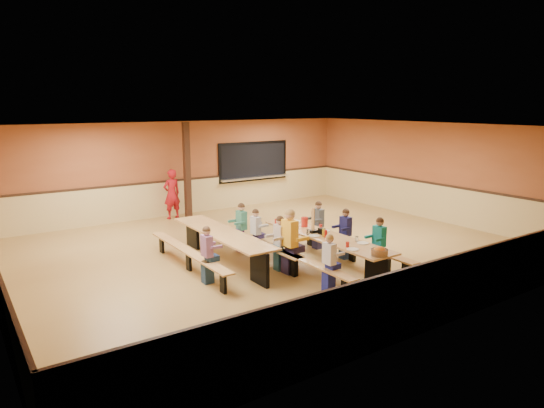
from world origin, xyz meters
TOP-DOWN VIEW (x-y plane):
  - ground at (0.00, 0.00)m, footprint 12.00×12.00m
  - room_envelope at (0.00, 0.00)m, footprint 12.04×10.04m
  - kitchen_pass_through at (2.60, 4.96)m, footprint 2.78×0.28m
  - structural_post at (-0.20, 4.40)m, footprint 0.18×0.18m
  - cafeteria_table_main at (0.23, -1.75)m, footprint 1.91×3.70m
  - cafeteria_table_second at (-1.49, -0.22)m, footprint 1.91×3.70m
  - seated_child_white_left at (-0.60, -2.84)m, footprint 0.33×0.27m
  - seated_adult_yellow at (-0.60, -1.57)m, footprint 0.45×0.37m
  - seated_child_grey_left at (-0.60, -0.22)m, footprint 0.33×0.27m
  - seated_child_teal_right at (1.05, -2.55)m, footprint 0.35×0.29m
  - seated_child_navy_right at (1.05, -1.50)m, footprint 0.35×0.29m
  - seated_child_char_right at (1.05, -0.51)m, footprint 0.35×0.29m
  - seated_child_purple_sec at (-2.31, -1.12)m, footprint 0.34×0.28m
  - seated_child_green_sec at (-0.66, 0.32)m, footprint 0.36×0.29m
  - seated_child_tan_sec at (-0.66, -1.30)m, footprint 0.36×0.29m
  - standing_woman at (-0.68, 4.55)m, footprint 0.61×0.44m
  - punch_pitcher at (0.33, -0.88)m, footprint 0.16×0.16m
  - chip_bowl at (0.16, -3.40)m, footprint 0.32×0.32m
  - napkin_dispenser at (0.24, -1.61)m, footprint 0.10×0.14m
  - condiment_mustard at (0.13, -1.81)m, footprint 0.06×0.06m
  - condiment_ketchup at (0.12, -1.90)m, footprint 0.06×0.06m
  - table_paddle at (0.15, -1.42)m, footprint 0.16×0.16m
  - place_settings at (0.23, -1.75)m, footprint 0.65×3.30m

SIDE VIEW (x-z plane):
  - ground at x=0.00m, z-range 0.00..0.00m
  - cafeteria_table_main at x=0.23m, z-range 0.16..0.90m
  - cafeteria_table_second at x=-1.49m, z-range 0.16..0.90m
  - seated_child_white_left at x=-0.60m, z-range 0.00..1.12m
  - seated_child_grey_left at x=-0.60m, z-range 0.00..1.13m
  - seated_child_purple_sec at x=-2.31m, z-range 0.00..1.16m
  - seated_child_navy_right at x=1.05m, z-range 0.00..1.17m
  - seated_child_teal_right at x=1.05m, z-range 0.00..1.17m
  - seated_child_char_right at x=1.05m, z-range 0.00..1.18m
  - seated_child_tan_sec at x=-0.66m, z-range 0.00..1.18m
  - seated_child_green_sec at x=-0.66m, z-range 0.00..1.19m
  - seated_adult_yellow at x=-0.60m, z-range 0.00..1.38m
  - room_envelope at x=0.00m, z-range -0.82..2.20m
  - standing_woman at x=-0.68m, z-range 0.00..1.56m
  - place_settings at x=0.23m, z-range 0.74..0.85m
  - napkin_dispenser at x=0.24m, z-range 0.74..0.87m
  - chip_bowl at x=0.16m, z-range 0.74..0.89m
  - condiment_mustard at x=0.13m, z-range 0.74..0.91m
  - condiment_ketchup at x=0.12m, z-range 0.74..0.91m
  - punch_pitcher at x=0.33m, z-range 0.74..0.96m
  - table_paddle at x=0.15m, z-range 0.60..1.16m
  - kitchen_pass_through at x=2.60m, z-range 0.80..2.18m
  - structural_post at x=-0.20m, z-range 0.00..3.00m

